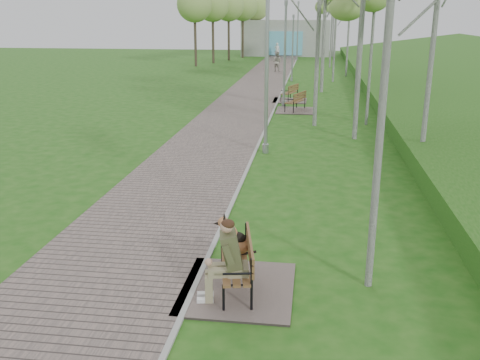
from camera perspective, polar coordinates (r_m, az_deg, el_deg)
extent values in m
plane|color=#1B5411|center=(14.55, -0.38, -1.53)|extent=(120.00, 120.00, 0.00)
cube|color=#61544F|center=(35.63, 1.80, 9.77)|extent=(3.50, 67.00, 0.04)
cube|color=#999993|center=(35.49, 4.65, 9.70)|extent=(0.10, 67.00, 0.05)
cube|color=#9E9E99|center=(64.77, 4.92, 14.88)|extent=(10.00, 5.00, 4.00)
cube|color=#62B9DC|center=(62.20, 4.78, 14.33)|extent=(4.00, 0.20, 2.60)
cube|color=#61544F|center=(9.72, -0.23, -11.48)|extent=(1.96, 2.18, 0.04)
cube|color=brown|center=(9.51, -0.53, -8.97)|extent=(0.78, 1.70, 0.04)
cube|color=brown|center=(9.40, 1.07, -7.32)|extent=(0.34, 1.62, 0.36)
cube|color=#61544F|center=(27.34, 5.96, 7.38)|extent=(1.94, 2.15, 0.04)
cube|color=brown|center=(27.27, 5.88, 8.34)|extent=(1.02, 1.68, 0.04)
cube|color=brown|center=(27.13, 6.41, 8.90)|extent=(0.60, 1.53, 0.36)
cube|color=#61544F|center=(30.53, 5.35, 8.44)|extent=(1.86, 2.06, 0.04)
cube|color=brown|center=(30.47, 5.28, 9.27)|extent=(0.93, 1.61, 0.04)
cube|color=brown|center=(30.35, 5.73, 9.75)|extent=(0.53, 1.48, 0.34)
cylinder|color=#9A9CA2|center=(18.86, 2.74, 3.38)|extent=(0.22, 0.22, 0.32)
cylinder|color=#9A9CA2|center=(18.42, 2.86, 11.06)|extent=(0.13, 0.13, 5.40)
cylinder|color=#9A9CA2|center=(28.64, 4.68, 8.14)|extent=(0.21, 0.21, 0.31)
cylinder|color=#9A9CA2|center=(28.36, 4.80, 12.99)|extent=(0.12, 0.12, 5.17)
cylinder|color=#9A9CA2|center=(28.28, 4.94, 18.32)|extent=(0.19, 0.19, 0.26)
cylinder|color=#9A9CA2|center=(39.64, 5.54, 10.64)|extent=(0.18, 0.18, 0.27)
cylinder|color=#9A9CA2|center=(39.45, 5.63, 13.68)|extent=(0.11, 0.11, 4.48)
cylinder|color=#9A9CA2|center=(39.38, 5.73, 17.00)|extent=(0.16, 0.16, 0.22)
cylinder|color=#9A9CA2|center=(58.31, 6.08, 12.79)|extent=(0.23, 0.23, 0.34)
cylinder|color=#9A9CA2|center=(58.17, 6.17, 15.42)|extent=(0.14, 0.14, 5.71)
cylinder|color=#9A9CA2|center=(58.15, 6.27, 18.29)|extent=(0.21, 0.21, 0.29)
imported|color=white|center=(61.21, 3.97, 13.65)|extent=(0.60, 0.39, 1.63)
imported|color=#9E988A|center=(46.09, 3.95, 12.46)|extent=(0.94, 0.83, 1.64)
cylinder|color=silver|center=(9.01, 15.23, 11.25)|extent=(0.15, 0.15, 7.69)
cylinder|color=silver|center=(17.62, 20.04, 14.95)|extent=(0.19, 0.19, 8.56)
cylinder|color=silver|center=(20.99, 12.87, 16.13)|extent=(0.19, 0.19, 8.83)
cylinder|color=silver|center=(23.98, 13.97, 15.08)|extent=(0.15, 0.15, 7.93)
cylinder|color=silver|center=(23.38, 8.31, 14.61)|extent=(0.17, 0.17, 7.32)
cylinder|color=silver|center=(24.81, 13.00, 17.40)|extent=(0.21, 0.21, 9.83)
cylinder|color=silver|center=(34.00, 8.97, 15.69)|extent=(0.20, 0.20, 7.70)
cylinder|color=silver|center=(35.04, 12.73, 16.25)|extent=(0.18, 0.18, 8.58)
cylinder|color=silver|center=(39.47, 10.14, 15.52)|extent=(0.16, 0.16, 7.26)
cylinder|color=silver|center=(43.19, 11.62, 17.29)|extent=(0.17, 0.17, 9.84)
cylinder|color=silver|center=(50.21, 9.78, 16.41)|extent=(0.17, 0.17, 8.20)
cylinder|color=silver|center=(63.15, 9.98, 16.85)|extent=(0.17, 0.17, 8.89)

